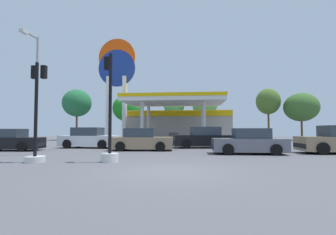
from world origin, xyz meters
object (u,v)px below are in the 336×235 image
Objects in this scene: station_pole_sign at (117,77)px; car_4 at (249,142)px; traffic_signal_0 at (36,128)px; tree_4 at (268,102)px; tree_0 at (77,103)px; car_1 at (10,141)px; tree_5 at (301,107)px; traffic_signal_1 at (110,133)px; car_3 at (204,138)px; car_0 at (142,140)px; tree_2 at (174,105)px; tree_1 at (127,108)px; tree_3 at (205,105)px; corner_streetlamp at (34,82)px; car_5 at (89,139)px.

car_4 is at bearing -46.27° from station_pole_sign.
traffic_signal_0 is 30.46m from tree_4.
car_4 is at bearing -44.01° from tree_0.
car_1 is at bearing -109.14° from station_pole_sign.
traffic_signal_1 is at bearing -126.04° from tree_5.
tree_4 reaches higher than traffic_signal_1.
tree_4 reaches higher than car_3.
car_0 is 17.98m from tree_2.
tree_4 is (19.51, -0.47, 0.70)m from tree_1.
car_1 is 7.77m from traffic_signal_0.
traffic_signal_0 is 0.68× the size of tree_3.
tree_0 is 1.04× the size of corner_streetlamp.
tree_1 is (-6.06, 19.07, 3.78)m from car_0.
corner_streetlamp is at bearing -91.50° from station_pole_sign.
traffic_signal_0 is at bearing -68.68° from tree_0.
station_pole_sign reaches higher than tree_5.
tree_5 is 0.94× the size of corner_streetlamp.
car_1 is at bearing -144.16° from car_5.
station_pole_sign is 2.63× the size of traffic_signal_0.
traffic_signal_1 is 0.76× the size of tree_2.
car_0 is 6.23m from traffic_signal_1.
traffic_signal_1 is at bearing -91.45° from car_0.
car_0 is at bearing -24.16° from car_5.
tree_5 is (22.25, 7.97, -2.82)m from station_pole_sign.
car_1 is 13.44m from car_3.
tree_2 is 1.01× the size of tree_5.
traffic_signal_1 is 6.15m from corner_streetlamp.
tree_4 is 4.12m from tree_5.
tree_4 is 29.22m from corner_streetlamp.
traffic_signal_1 is at bearing -102.46° from tree_3.
tree_0 reaches higher than car_3.
tree_0 is at bearing 139.86° from station_pole_sign.
traffic_signal_1 is 26.14m from tree_1.
tree_3 is (-1.67, 18.69, 3.97)m from car_4.
tree_2 is (5.67, 7.48, -2.44)m from station_pole_sign.
tree_2 is 4.12m from tree_3.
car_5 is 0.64× the size of tree_0.
tree_0 is (-7.72, 14.25, 4.26)m from car_5.
car_0 is 0.67× the size of tree_3.
station_pole_sign is 2.58× the size of car_5.
car_1 is at bearing -127.25° from tree_3.
tree_2 is (0.87, 17.51, 4.01)m from car_0.
car_1 is 0.64× the size of corner_streetlamp.
car_5 reaches higher than car_0.
car_0 is 0.90× the size of traffic_signal_1.
station_pole_sign is at bearing -160.30° from tree_5.
car_0 is at bearing 63.60° from traffic_signal_0.
car_3 is at bearing -120.45° from tree_4.
car_3 is (9.02, -7.14, -6.39)m from station_pole_sign.
tree_2 is (6.92, -1.56, 0.23)m from tree_1.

